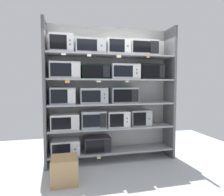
# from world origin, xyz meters

# --- Properties ---
(ground) EXTENTS (6.48, 6.00, 0.02)m
(ground) POSITION_xyz_m (0.00, -1.00, -0.01)
(ground) COLOR #B2B7BC
(back_panel) EXTENTS (2.68, 0.04, 2.72)m
(back_panel) POSITION_xyz_m (0.00, 0.25, 1.36)
(back_panel) COLOR #B2B2AD
(back_panel) RESTS_ON ground
(upright_left) EXTENTS (0.05, 0.46, 2.72)m
(upright_left) POSITION_xyz_m (-1.27, 0.00, 1.36)
(upright_left) COLOR #5B5B5E
(upright_left) RESTS_ON ground
(upright_right) EXTENTS (0.05, 0.46, 2.72)m
(upright_right) POSITION_xyz_m (1.27, 0.00, 1.36)
(upright_right) COLOR #5B5B5E
(upright_right) RESTS_ON ground
(shelf_0) EXTENTS (2.48, 0.46, 0.03)m
(shelf_0) POSITION_xyz_m (0.00, 0.00, 0.20)
(shelf_0) COLOR #99999E
(shelf_0) RESTS_ON ground
(microwave_0) EXTENTS (0.52, 0.41, 0.27)m
(microwave_0) POSITION_xyz_m (-0.92, -0.00, 0.35)
(microwave_0) COLOR silver
(microwave_0) RESTS_ON shelf_0
(microwave_1) EXTENTS (0.51, 0.36, 0.29)m
(microwave_1) POSITION_xyz_m (-0.31, -0.00, 0.36)
(microwave_1) COLOR #312B38
(microwave_1) RESTS_ON shelf_0
(price_tag_0) EXTENTS (0.07, 0.00, 0.04)m
(price_tag_0) POSITION_xyz_m (-0.31, -0.23, 0.16)
(price_tag_0) COLOR beige
(shelf_1) EXTENTS (2.48, 0.46, 0.03)m
(shelf_1) POSITION_xyz_m (0.00, 0.00, 0.68)
(shelf_1) COLOR #99999E
(microwave_2) EXTENTS (0.52, 0.40, 0.29)m
(microwave_2) POSITION_xyz_m (-0.92, -0.00, 0.84)
(microwave_2) COLOR silver
(microwave_2) RESTS_ON shelf_1
(microwave_3) EXTENTS (0.47, 0.41, 0.33)m
(microwave_3) POSITION_xyz_m (-0.38, -0.00, 0.86)
(microwave_3) COLOR #9A9EA8
(microwave_3) RESTS_ON shelf_1
(microwave_4) EXTENTS (0.44, 0.39, 0.31)m
(microwave_4) POSITION_xyz_m (0.11, -0.00, 0.85)
(microwave_4) COLOR silver
(microwave_4) RESTS_ON shelf_1
(microwave_5) EXTENTS (0.42, 0.38, 0.32)m
(microwave_5) POSITION_xyz_m (0.58, -0.00, 0.86)
(microwave_5) COLOR #98A0A2
(microwave_5) RESTS_ON shelf_1
(shelf_2) EXTENTS (2.48, 0.46, 0.03)m
(shelf_2) POSITION_xyz_m (0.00, 0.00, 1.16)
(shelf_2) COLOR #99999E
(microwave_6) EXTENTS (0.46, 0.35, 0.31)m
(microwave_6) POSITION_xyz_m (-0.95, -0.00, 1.33)
(microwave_6) COLOR #B2B0C3
(microwave_6) RESTS_ON shelf_2
(microwave_7) EXTENTS (0.52, 0.41, 0.30)m
(microwave_7) POSITION_xyz_m (-0.38, -0.00, 1.32)
(microwave_7) COLOR #9EA3AA
(microwave_7) RESTS_ON shelf_2
(microwave_8) EXTENTS (0.54, 0.36, 0.30)m
(microwave_8) POSITION_xyz_m (0.24, -0.00, 1.32)
(microwave_8) COLOR #96A7AE
(microwave_8) RESTS_ON shelf_2
(shelf_3) EXTENTS (2.48, 0.46, 0.03)m
(shelf_3) POSITION_xyz_m (0.00, 0.00, 1.63)
(shelf_3) COLOR #99999E
(microwave_9) EXTENTS (0.55, 0.41, 0.31)m
(microwave_9) POSITION_xyz_m (-0.91, -0.00, 1.80)
(microwave_9) COLOR #B8BABC
(microwave_9) RESTS_ON shelf_3
(microwave_10) EXTENTS (0.52, 0.36, 0.28)m
(microwave_10) POSITION_xyz_m (-0.34, -0.00, 1.79)
(microwave_10) COLOR black
(microwave_10) RESTS_ON shelf_3
(microwave_11) EXTENTS (0.57, 0.44, 0.29)m
(microwave_11) POSITION_xyz_m (0.24, -0.00, 1.79)
(microwave_11) COLOR #B4B3BD
(microwave_11) RESTS_ON shelf_3
(microwave_12) EXTENTS (0.49, 0.40, 0.31)m
(microwave_12) POSITION_xyz_m (0.81, -0.00, 1.80)
(microwave_12) COLOR black
(microwave_12) RESTS_ON shelf_3
(price_tag_1) EXTENTS (0.09, 0.00, 0.04)m
(price_tag_1) POSITION_xyz_m (-0.87, -0.23, 1.59)
(price_tag_1) COLOR orange
(price_tag_2) EXTENTS (0.08, 0.00, 0.03)m
(price_tag_2) POSITION_xyz_m (-0.31, -0.23, 1.60)
(price_tag_2) COLOR beige
(price_tag_3) EXTENTS (0.07, 0.00, 0.03)m
(price_tag_3) POSITION_xyz_m (0.24, -0.23, 1.60)
(price_tag_3) COLOR beige
(shelf_4) EXTENTS (2.48, 0.46, 0.03)m
(shelf_4) POSITION_xyz_m (0.00, 0.00, 2.11)
(shelf_4) COLOR #99999E
(microwave_13) EXTENTS (0.43, 0.34, 0.33)m
(microwave_13) POSITION_xyz_m (-0.96, -0.00, 2.29)
(microwave_13) COLOR silver
(microwave_13) RESTS_ON shelf_4
(microwave_14) EXTENTS (0.56, 0.37, 0.27)m
(microwave_14) POSITION_xyz_m (-0.43, -0.00, 2.26)
(microwave_14) COLOR #BABDBF
(microwave_14) RESTS_ON shelf_4
(microwave_15) EXTENTS (0.44, 0.44, 0.29)m
(microwave_15) POSITION_xyz_m (0.10, -0.00, 2.27)
(microwave_15) COLOR silver
(microwave_15) RESTS_ON shelf_4
(microwave_16) EXTENTS (0.57, 0.35, 0.31)m
(microwave_16) POSITION_xyz_m (0.64, -0.00, 2.28)
(microwave_16) COLOR silver
(microwave_16) RESTS_ON shelf_4
(price_tag_4) EXTENTS (0.08, 0.00, 0.04)m
(price_tag_4) POSITION_xyz_m (-0.92, -0.23, 2.07)
(price_tag_4) COLOR white
(price_tag_5) EXTENTS (0.07, 0.00, 0.05)m
(price_tag_5) POSITION_xyz_m (-0.48, -0.23, 2.07)
(price_tag_5) COLOR white
(price_tag_6) EXTENTS (0.09, 0.00, 0.05)m
(price_tag_6) POSITION_xyz_m (0.08, -0.23, 2.07)
(price_tag_6) COLOR beige
(price_tag_7) EXTENTS (0.06, 0.00, 0.03)m
(price_tag_7) POSITION_xyz_m (0.66, -0.23, 2.07)
(price_tag_7) COLOR orange
(shipping_carton) EXTENTS (0.41, 0.41, 0.40)m
(shipping_carton) POSITION_xyz_m (-0.93, -0.72, 0.20)
(shipping_carton) COLOR tan
(shipping_carton) RESTS_ON ground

